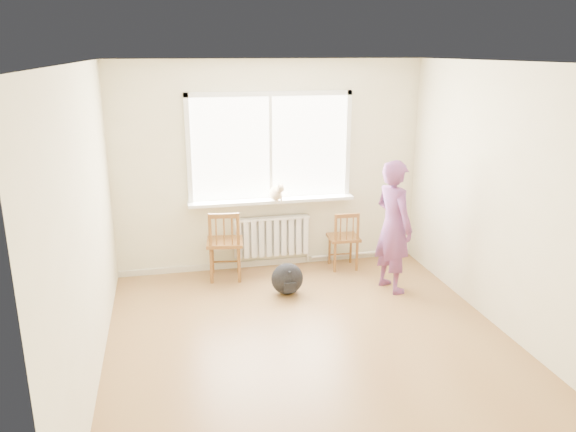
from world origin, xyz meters
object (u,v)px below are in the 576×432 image
chair_left (225,245)px  chair_right (344,240)px  cat (276,193)px  backpack (287,279)px  person (393,226)px

chair_left → chair_right: (1.57, 0.02, -0.06)m
chair_right → chair_left: bearing=3.6°
chair_right → cat: bearing=-6.9°
chair_left → backpack: (0.67, -0.61, -0.27)m
chair_left → person: person is taller
chair_right → cat: cat is taller
cat → backpack: cat is taller
chair_right → person: 0.93m
backpack → chair_right: bearing=34.8°
chair_right → cat: size_ratio=2.23×
chair_left → backpack: size_ratio=2.36×
person → cat: (-1.23, 0.91, 0.25)m
chair_left → chair_right: 1.58m
backpack → cat: bearing=87.8°
cat → backpack: 1.16m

